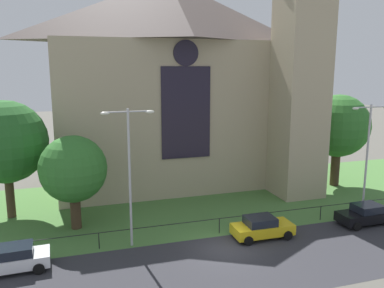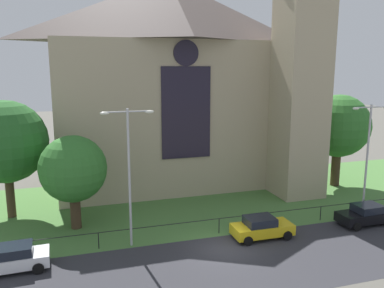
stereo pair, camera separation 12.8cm
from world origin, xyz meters
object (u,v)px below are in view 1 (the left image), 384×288
(church_building, at_px, (178,81))
(streetlamp_far, at_px, (368,147))
(parked_car_yellow, at_px, (262,227))
(parked_car_white, at_px, (12,259))
(tree_left_near, at_px, (73,169))
(tree_right_far, at_px, (338,126))
(parked_car_black, at_px, (365,214))
(streetlamp_near, at_px, (129,162))
(tree_left_far, at_px, (5,142))

(church_building, bearing_deg, streetlamp_far, -50.45)
(parked_car_yellow, bearing_deg, parked_car_white, 179.93)
(parked_car_white, distance_m, parked_car_yellow, 15.92)
(tree_left_near, distance_m, tree_right_far, 25.27)
(tree_left_near, xyz_separation_m, parked_car_black, (20.83, -5.64, -3.70))
(church_building, bearing_deg, streetlamp_near, -116.95)
(tree_right_far, relative_size, streetlamp_near, 0.99)
(tree_right_far, relative_size, parked_car_yellow, 2.15)
(streetlamp_far, distance_m, parked_car_yellow, 10.86)
(tree_right_far, bearing_deg, streetlamp_far, -111.84)
(church_building, relative_size, tree_left_near, 3.77)
(church_building, bearing_deg, parked_car_yellow, -83.32)
(tree_right_far, distance_m, parked_car_yellow, 16.51)
(church_building, height_order, streetlamp_far, church_building)
(church_building, distance_m, streetlamp_far, 18.52)
(church_building, distance_m, parked_car_yellow, 18.07)
(parked_car_yellow, bearing_deg, parked_car_black, -0.31)
(church_building, distance_m, tree_right_far, 16.31)
(tree_left_near, xyz_separation_m, parked_car_white, (-3.67, -5.43, -3.70))
(tree_left_near, height_order, parked_car_white, tree_left_near)
(tree_left_near, xyz_separation_m, streetlamp_far, (21.87, -4.11, 1.13))
(parked_car_white, bearing_deg, streetlamp_near, -171.66)
(tree_left_near, relative_size, parked_car_black, 1.63)
(parked_car_yellow, xyz_separation_m, parked_car_black, (8.58, -0.10, 0.00))
(parked_car_black, bearing_deg, parked_car_yellow, -1.72)
(tree_left_far, distance_m, parked_car_yellow, 20.17)
(tree_left_far, height_order, parked_car_yellow, tree_left_far)
(tree_right_far, bearing_deg, tree_left_near, -171.79)
(tree_left_near, height_order, streetlamp_near, streetlamp_near)
(tree_right_far, xyz_separation_m, parked_car_white, (-28.63, -9.03, -5.22))
(tree_left_near, xyz_separation_m, tree_left_far, (-4.83, 3.81, 1.58))
(parked_car_white, bearing_deg, tree_right_far, -164.65)
(tree_left_near, height_order, tree_right_far, tree_right_far)
(church_building, relative_size, tree_right_far, 2.87)
(parked_car_white, relative_size, parked_car_black, 1.01)
(tree_left_far, xyz_separation_m, parked_car_yellow, (17.07, -9.36, -5.27))
(streetlamp_far, relative_size, parked_car_black, 2.09)
(streetlamp_near, height_order, parked_car_black, streetlamp_near)
(streetlamp_near, bearing_deg, parked_car_black, -5.03)
(streetlamp_far, distance_m, parked_car_white, 26.03)
(tree_right_far, xyz_separation_m, parked_car_yellow, (-12.71, -9.14, -5.22))
(church_building, distance_m, parked_car_black, 20.83)
(streetlamp_far, distance_m, parked_car_black, 5.17)
(tree_left_far, relative_size, parked_car_white, 2.16)
(tree_left_far, relative_size, parked_car_black, 2.18)
(tree_left_far, height_order, parked_car_black, tree_left_far)
(church_building, relative_size, streetlamp_near, 2.86)
(streetlamp_near, xyz_separation_m, parked_car_yellow, (8.81, -1.43, -4.97))
(tree_left_far, xyz_separation_m, streetlamp_far, (26.70, -7.92, -0.44))
(streetlamp_far, height_order, parked_car_black, streetlamp_far)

